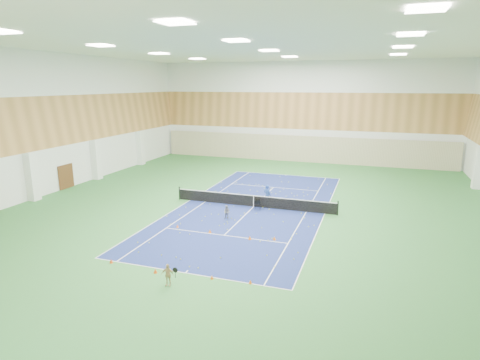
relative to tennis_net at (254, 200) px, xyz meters
name	(u,v)px	position (x,y,z in m)	size (l,w,h in m)	color
ground	(253,207)	(0.00, 0.00, -0.55)	(40.00, 40.00, 0.00)	#307133
room_shell	(254,130)	(0.00, 0.00, 5.45)	(36.00, 40.00, 12.00)	white
wood_cladding	(254,103)	(0.00, 0.00, 7.45)	(36.00, 40.00, 8.00)	#BD8446
ceiling_light_grid	(255,47)	(0.00, 0.00, 11.37)	(21.40, 25.40, 0.06)	white
court_surface	(253,207)	(0.00, 0.00, -0.55)	(10.97, 23.77, 0.01)	navy
tennis_balls_scatter	(253,206)	(0.00, 0.00, -0.50)	(10.57, 22.77, 0.07)	#C9D424
tennis_net	(254,200)	(0.00, 0.00, 0.00)	(12.80, 0.10, 1.10)	black
back_curtain	(300,149)	(0.00, 19.75, 1.05)	(35.40, 0.16, 3.20)	#C6B793
door_left_b	(66,177)	(-17.92, 0.00, 0.55)	(0.08, 1.80, 2.20)	#593319
coach	(267,195)	(0.93, 0.60, 0.31)	(0.63, 0.41, 1.73)	#22439C
child_court	(227,212)	(-0.95, -3.35, -0.05)	(0.49, 0.38, 1.00)	gray
child_apron	(168,275)	(-0.21, -13.28, 0.00)	(0.64, 0.27, 1.10)	tan
ball_cart	(258,205)	(0.50, -0.60, -0.15)	(0.46, 0.46, 0.79)	black
cone_svc_a	(177,226)	(-3.47, -6.06, -0.45)	(0.19, 0.19, 0.21)	orange
cone_svc_b	(210,231)	(-1.02, -6.27, -0.43)	(0.22, 0.22, 0.24)	orange
cone_svc_c	(250,238)	(1.74, -6.53, -0.43)	(0.22, 0.22, 0.25)	orange
cone_svc_d	(274,238)	(3.20, -6.12, -0.43)	(0.22, 0.22, 0.24)	orange
cone_base_a	(111,261)	(-4.29, -12.08, -0.44)	(0.20, 0.20, 0.22)	#D8430B
cone_base_b	(155,271)	(-1.45, -12.35, -0.44)	(0.20, 0.20, 0.22)	#F04C0C
cone_base_c	(212,277)	(1.51, -12.02, -0.45)	(0.17, 0.17, 0.19)	orange
cone_base_d	(250,282)	(3.45, -11.86, -0.45)	(0.18, 0.18, 0.19)	#DD600B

